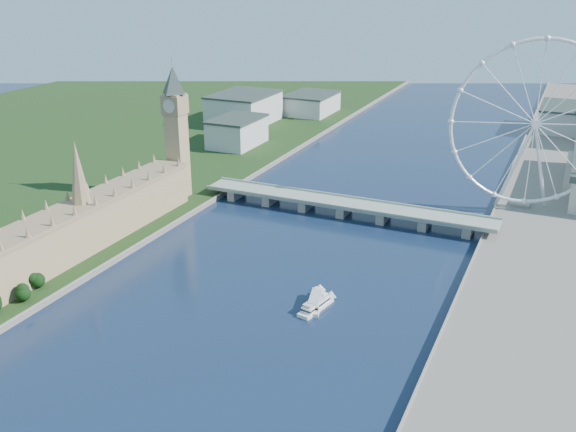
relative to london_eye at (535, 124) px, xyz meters
The scene contains 7 objects.
parliament_range 313.29m from the london_eye, 143.26° to the right, with size 24.00×200.00×70.00m.
big_ben 259.68m from the london_eye, 162.73° to the right, with size 20.02×20.02×110.00m.
westminster_bridge 145.38m from the london_eye, 155.34° to the right, with size 220.00×22.00×9.50m.
london_eye is the anchor object (origin of this frame).
city_skyline 226.06m from the london_eye, 111.50° to the left, with size 505.00×280.00×32.00m.
tour_boat_near 219.90m from the london_eye, 114.92° to the right, with size 7.48×29.29×6.47m, color silver, non-canonical shape.
tour_boat_far 222.52m from the london_eye, 114.03° to the right, with size 7.26×28.48×6.28m, color white, non-canonical shape.
Camera 1 is at (144.15, -118.71, 171.18)m, focal length 40.00 mm.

